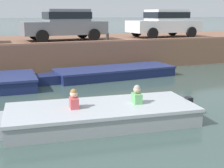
% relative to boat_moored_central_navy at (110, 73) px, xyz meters
% --- Properties ---
extents(ground_plane, '(400.00, 400.00, 0.00)m').
position_rel_boat_moored_central_navy_xyz_m(ground_plane, '(-2.14, -4.47, -0.22)').
color(ground_plane, '#384C47').
extents(far_quay_wall, '(60.00, 6.00, 1.39)m').
position_rel_boat_moored_central_navy_xyz_m(far_quay_wall, '(-2.14, 4.44, 0.48)').
color(far_quay_wall, brown).
rests_on(far_quay_wall, ground).
extents(far_wall_coping, '(60.00, 0.24, 0.08)m').
position_rel_boat_moored_central_navy_xyz_m(far_wall_coping, '(-2.14, 1.56, 1.22)').
color(far_wall_coping, '#9F6C52').
rests_on(far_wall_coping, far_quay_wall).
extents(boat_moored_central_navy, '(6.21, 1.94, 0.43)m').
position_rel_boat_moored_central_navy_xyz_m(boat_moored_central_navy, '(0.00, 0.00, 0.00)').
color(boat_moored_central_navy, navy).
rests_on(boat_moored_central_navy, ground).
extents(motorboat_passing, '(5.78, 2.39, 0.95)m').
position_rel_boat_moored_central_navy_xyz_m(motorboat_passing, '(-2.53, -5.27, 0.02)').
color(motorboat_passing, '#93999E').
rests_on(motorboat_passing, ground).
extents(car_centre_grey, '(4.21, 2.08, 1.54)m').
position_rel_boat_moored_central_navy_xyz_m(car_centre_grey, '(-1.15, 3.27, 2.02)').
color(car_centre_grey, slate).
rests_on(car_centre_grey, far_quay_wall).
extents(car_right_inner_white, '(4.07, 2.09, 1.54)m').
position_rel_boat_moored_central_navy_xyz_m(car_right_inner_white, '(4.63, 3.27, 2.02)').
color(car_right_inner_white, white).
rests_on(car_right_inner_white, far_quay_wall).
extents(mooring_bollard_east, '(0.15, 0.15, 0.45)m').
position_rel_boat_moored_central_navy_xyz_m(mooring_bollard_east, '(0.53, 1.69, 1.42)').
color(mooring_bollard_east, '#2D2B28').
rests_on(mooring_bollard_east, far_quay_wall).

